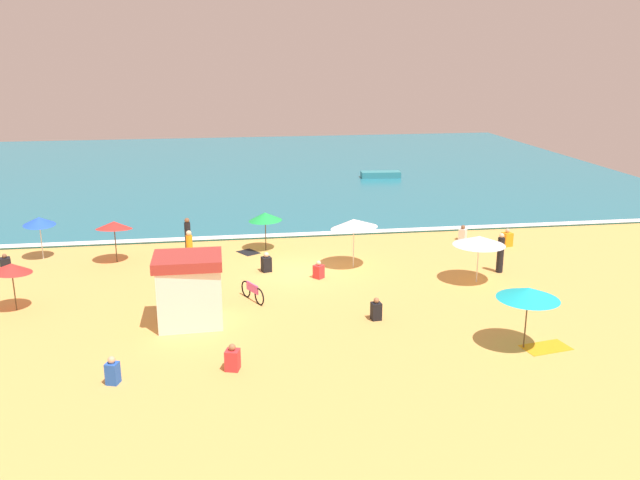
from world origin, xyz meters
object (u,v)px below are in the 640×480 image
(beachgoer_2, at_px, (5,264))
(beachgoer_9, at_px, (113,372))
(parked_bicycle, at_px, (252,292))
(beachgoer_3, at_px, (266,263))
(beach_umbrella_4, at_px, (114,225))
(beach_umbrella_1, at_px, (39,221))
(beach_umbrella_6, at_px, (479,241))
(beachgoer_11, at_px, (507,239))
(beach_umbrella_0, at_px, (265,217))
(beachgoer_8, at_px, (188,236))
(beach_umbrella_3, at_px, (11,268))
(small_boat_0, at_px, (381,175))
(beachgoer_0, at_px, (189,247))
(beachgoer_10, at_px, (500,254))
(beachgoer_1, at_px, (376,310))
(beachgoer_6, at_px, (463,234))
(beachgoer_5, at_px, (319,271))
(beachgoer_7, at_px, (233,359))
(beach_umbrella_2, at_px, (528,293))
(beach_umbrella_5, at_px, (354,223))
(lifeguard_cabana, at_px, (189,289))

(beachgoer_2, distance_m, beachgoer_9, 13.53)
(parked_bicycle, relative_size, beachgoer_3, 1.78)
(beach_umbrella_4, bearing_deg, beach_umbrella_1, 163.55)
(beach_umbrella_6, bearing_deg, beachgoer_11, 54.28)
(beach_umbrella_0, bearing_deg, beachgoer_8, 177.71)
(beach_umbrella_1, height_order, beach_umbrella_4, beach_umbrella_1)
(beachgoer_9, bearing_deg, beach_umbrella_3, 124.19)
(small_boat_0, bearing_deg, beachgoer_0, -125.83)
(beachgoer_10, xyz_separation_m, beachgoer_11, (2.15, 4.02, -0.49))
(beachgoer_10, distance_m, small_boat_0, 23.64)
(beach_umbrella_3, relative_size, beachgoer_2, 2.35)
(beach_umbrella_6, relative_size, beachgoer_9, 2.98)
(beach_umbrella_3, xyz_separation_m, beachgoer_1, (13.84, -3.11, -1.37))
(parked_bicycle, xyz_separation_m, beachgoer_6, (11.77, 7.37, -0.02))
(beachgoer_6, xyz_separation_m, beachgoer_10, (-0.26, -5.48, 0.53))
(beach_umbrella_0, distance_m, beach_umbrella_4, 7.37)
(beach_umbrella_3, bearing_deg, parked_bicycle, -2.23)
(beachgoer_5, relative_size, beachgoer_7, 0.91)
(beach_umbrella_2, relative_size, beachgoer_6, 3.48)
(beach_umbrella_5, height_order, beachgoer_11, beach_umbrella_5)
(parked_bicycle, bearing_deg, beachgoer_9, -125.73)
(beach_umbrella_1, bearing_deg, beachgoer_1, -34.84)
(beach_umbrella_4, distance_m, beachgoer_8, 3.69)
(beachgoer_0, relative_size, beachgoer_5, 1.95)
(beachgoer_0, bearing_deg, small_boat_0, 54.17)
(beachgoer_0, distance_m, beachgoer_7, 11.85)
(beachgoer_3, xyz_separation_m, beachgoer_6, (10.92, 3.72, -0.04))
(beachgoer_1, relative_size, beachgoer_10, 0.47)
(beach_umbrella_0, height_order, beachgoer_3, beach_umbrella_0)
(beachgoer_1, relative_size, beachgoer_8, 0.49)
(beach_umbrella_5, relative_size, beachgoer_10, 1.66)
(beach_umbrella_4, relative_size, beachgoer_1, 2.40)
(beach_umbrella_5, bearing_deg, beach_umbrella_6, -30.65)
(beach_umbrella_2, height_order, beach_umbrella_4, beach_umbrella_2)
(parked_bicycle, relative_size, beachgoer_1, 1.87)
(beach_umbrella_6, bearing_deg, beach_umbrella_4, 161.38)
(beach_umbrella_5, bearing_deg, small_boat_0, 72.93)
(beachgoer_3, xyz_separation_m, beachgoer_8, (-3.68, 3.64, 0.47))
(parked_bicycle, bearing_deg, beach_umbrella_3, 177.77)
(beachgoer_0, bearing_deg, beach_umbrella_3, -141.51)
(beachgoer_1, xyz_separation_m, beachgoer_6, (7.23, 10.12, -0.02))
(beachgoer_3, xyz_separation_m, beachgoer_7, (-1.84, -9.76, -0.02))
(beachgoer_11, bearing_deg, beach_umbrella_0, 174.45)
(beach_umbrella_4, height_order, beach_umbrella_5, beach_umbrella_5)
(beach_umbrella_1, bearing_deg, beach_umbrella_6, -18.22)
(beach_umbrella_4, bearing_deg, lifeguard_cabana, -65.41)
(beach_umbrella_2, bearing_deg, beachgoer_6, 78.29)
(beach_umbrella_6, xyz_separation_m, beachgoer_0, (-12.65, 4.85, -1.14))
(beach_umbrella_1, distance_m, parked_bicycle, 12.37)
(beach_umbrella_3, relative_size, beach_umbrella_5, 0.66)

